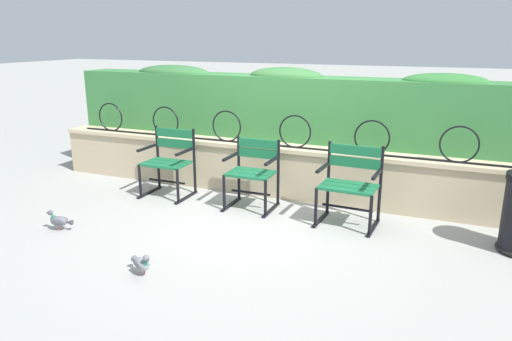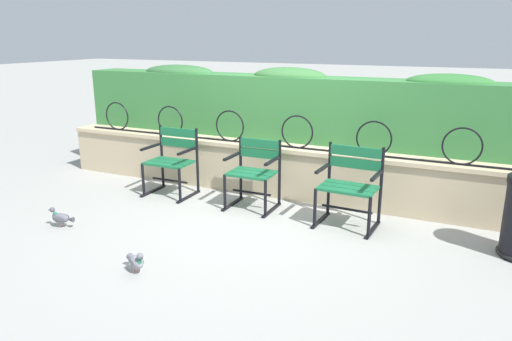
{
  "view_description": "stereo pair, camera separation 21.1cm",
  "coord_description": "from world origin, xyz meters",
  "px_view_note": "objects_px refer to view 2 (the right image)",
  "views": [
    {
      "loc": [
        2.03,
        -4.71,
        2.02
      ],
      "look_at": [
        0.0,
        0.12,
        0.55
      ],
      "focal_mm": 33.72,
      "sensor_mm": 36.0,
      "label": 1
    },
    {
      "loc": [
        2.23,
        -4.62,
        2.02
      ],
      "look_at": [
        0.0,
        0.12,
        0.55
      ],
      "focal_mm": 33.72,
      "sensor_mm": 36.0,
      "label": 2
    }
  ],
  "objects_px": {
    "park_chair_centre": "(254,171)",
    "pigeon_near_chairs": "(61,218)",
    "park_chair_right": "(350,184)",
    "pigeon_far_side": "(136,261)",
    "park_chair_left": "(172,159)"
  },
  "relations": [
    {
      "from": "park_chair_centre",
      "to": "pigeon_near_chairs",
      "type": "xyz_separation_m",
      "value": [
        -1.62,
        -1.51,
        -0.34
      ]
    },
    {
      "from": "park_chair_right",
      "to": "pigeon_far_side",
      "type": "relative_size",
      "value": 3.2
    },
    {
      "from": "park_chair_left",
      "to": "pigeon_near_chairs",
      "type": "bearing_deg",
      "value": -105.84
    },
    {
      "from": "park_chair_centre",
      "to": "park_chair_left",
      "type": "bearing_deg",
      "value": 179.82
    },
    {
      "from": "pigeon_near_chairs",
      "to": "park_chair_right",
      "type": "bearing_deg",
      "value": 27.03
    },
    {
      "from": "park_chair_left",
      "to": "park_chair_right",
      "type": "distance_m",
      "value": 2.39
    },
    {
      "from": "park_chair_left",
      "to": "park_chair_centre",
      "type": "relative_size",
      "value": 1.06
    },
    {
      "from": "park_chair_centre",
      "to": "pigeon_far_side",
      "type": "bearing_deg",
      "value": -95.86
    },
    {
      "from": "park_chair_left",
      "to": "pigeon_far_side",
      "type": "xyz_separation_m",
      "value": [
        0.98,
        -2.0,
        -0.35
      ]
    },
    {
      "from": "pigeon_near_chairs",
      "to": "park_chair_centre",
      "type": "bearing_deg",
      "value": 42.99
    },
    {
      "from": "park_chair_centre",
      "to": "pigeon_near_chairs",
      "type": "distance_m",
      "value": 2.24
    },
    {
      "from": "park_chair_left",
      "to": "park_chair_right",
      "type": "bearing_deg",
      "value": -1.87
    },
    {
      "from": "park_chair_left",
      "to": "pigeon_far_side",
      "type": "relative_size",
      "value": 3.19
    },
    {
      "from": "pigeon_near_chairs",
      "to": "pigeon_far_side",
      "type": "relative_size",
      "value": 1.06
    },
    {
      "from": "park_chair_right",
      "to": "pigeon_far_side",
      "type": "height_order",
      "value": "park_chair_right"
    }
  ]
}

